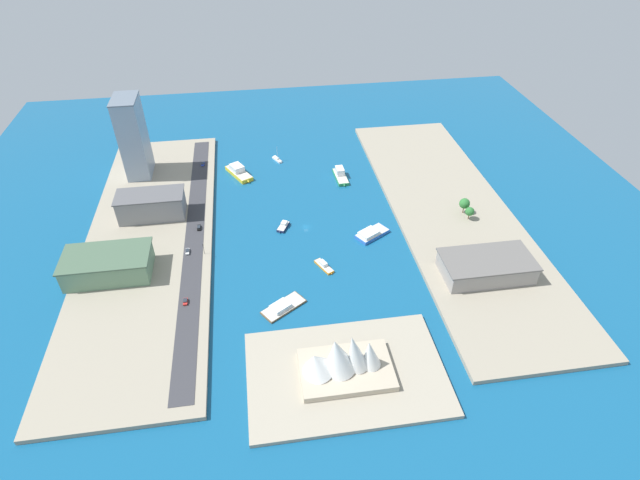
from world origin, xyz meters
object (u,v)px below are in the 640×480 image
object	(u,v)px
warehouse_low_gray	(152,205)
terminal_long_green	(108,265)
barge_flat_brown	(282,307)
van_white	(187,251)
carpark_squat_concrete	(486,266)
pickup_red	(185,301)
sailboat_small_white	(277,159)
tower_tall_glass	(133,137)
hatchback_blue	(203,164)
catamaran_blue	(371,233)
opera_landmark	(342,360)
patrol_launch_navy	(283,226)
ferry_yellow_fast	(239,172)
suv_black	(199,227)
water_taxi_orange	(324,266)
traffic_light_waterfront	(203,247)
ferry_green_doubledeck	(340,175)

from	to	relation	value
warehouse_low_gray	terminal_long_green	distance (m)	52.98
barge_flat_brown	van_white	world-z (taller)	van_white
carpark_squat_concrete	pickup_red	xyz separation A→B (m)	(151.29, -1.61, -4.25)
sailboat_small_white	terminal_long_green	xyz separation A→B (m)	(94.76, 111.41, 7.81)
warehouse_low_gray	tower_tall_glass	xyz separation A→B (m)	(13.64, -52.99, 18.80)
barge_flat_brown	warehouse_low_gray	size ratio (longest dim) A/B	0.59
tower_tall_glass	van_white	bearing A→B (deg)	111.22
barge_flat_brown	hatchback_blue	bearing A→B (deg)	-73.51
catamaran_blue	opera_landmark	bearing A→B (deg)	69.49
van_white	opera_landmark	xyz separation A→B (m)	(-68.24, 89.78, 6.68)
patrol_launch_navy	warehouse_low_gray	world-z (taller)	warehouse_low_gray
patrol_launch_navy	ferry_yellow_fast	size ratio (longest dim) A/B	0.44
van_white	suv_black	bearing A→B (deg)	-104.01
ferry_yellow_fast	pickup_red	world-z (taller)	ferry_yellow_fast
sailboat_small_white	barge_flat_brown	world-z (taller)	sailboat_small_white
suv_black	van_white	bearing A→B (deg)	75.99
water_taxi_orange	traffic_light_waterfront	size ratio (longest dim) A/B	2.10
water_taxi_orange	traffic_light_waterfront	bearing A→B (deg)	-15.95
water_taxi_orange	tower_tall_glass	xyz separation A→B (m)	(107.42, -111.82, 27.73)
pickup_red	water_taxi_orange	bearing A→B (deg)	-165.22
ferry_green_doubledeck	barge_flat_brown	xyz separation A→B (m)	(49.74, 116.51, -1.06)
sailboat_small_white	suv_black	size ratio (longest dim) A/B	2.14
ferry_yellow_fast	carpark_squat_concrete	distance (m)	174.79
patrol_launch_navy	pickup_red	distance (m)	77.52
terminal_long_green	pickup_red	distance (m)	48.02
hatchback_blue	van_white	distance (m)	96.45
tower_tall_glass	water_taxi_orange	bearing A→B (deg)	133.85
warehouse_low_gray	van_white	distance (m)	44.98
barge_flat_brown	tower_tall_glass	world-z (taller)	tower_tall_glass
ferry_green_doubledeck	pickup_red	size ratio (longest dim) A/B	4.99
ferry_green_doubledeck	sailboat_small_white	bearing A→B (deg)	-36.77
ferry_green_doubledeck	van_white	size ratio (longest dim) A/B	4.41
ferry_yellow_fast	sailboat_small_white	bearing A→B (deg)	-149.31
ferry_green_doubledeck	pickup_red	xyz separation A→B (m)	(95.87, 108.21, 1.18)
ferry_yellow_fast	tower_tall_glass	distance (m)	70.43
warehouse_low_gray	opera_landmark	world-z (taller)	opera_landmark
ferry_green_doubledeck	warehouse_low_gray	world-z (taller)	warehouse_low_gray
ferry_yellow_fast	pickup_red	bearing A→B (deg)	77.11
ferry_green_doubledeck	carpark_squat_concrete	xyz separation A→B (m)	(-55.42, 109.82, 5.44)
warehouse_low_gray	catamaran_blue	bearing A→B (deg)	164.09
traffic_light_waterfront	water_taxi_orange	bearing A→B (deg)	164.05
patrol_launch_navy	pickup_red	bearing A→B (deg)	47.33
ferry_green_doubledeck	sailboat_small_white	world-z (taller)	sailboat_small_white
catamaran_blue	traffic_light_waterfront	bearing A→B (deg)	3.23
tower_tall_glass	pickup_red	world-z (taller)	tower_tall_glass
water_taxi_orange	suv_black	xyz separation A→B (m)	(66.53, -41.32, 2.31)
terminal_long_green	pickup_red	xyz separation A→B (m)	(-39.34, 27.01, -5.37)
water_taxi_orange	ferry_yellow_fast	distance (m)	111.94
terminal_long_green	hatchback_blue	size ratio (longest dim) A/B	9.63
barge_flat_brown	traffic_light_waterfront	distance (m)	59.24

